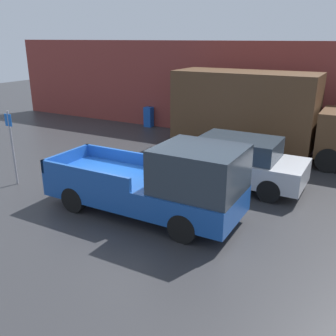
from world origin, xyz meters
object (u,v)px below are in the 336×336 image
(car, at_px, (236,161))
(delivery_truck, at_px, (257,112))
(parking_sign, at_px, (12,144))
(pickup_truck, at_px, (159,183))
(newspaper_box, at_px, (149,117))

(car, xyz_separation_m, delivery_truck, (-0.51, 3.94, 0.98))
(delivery_truck, xyz_separation_m, parking_sign, (-6.05, -7.53, -0.40))
(car, bearing_deg, pickup_truck, -106.71)
(pickup_truck, height_order, newspaper_box, pickup_truck)
(pickup_truck, height_order, parking_sign, parking_sign)
(car, height_order, newspaper_box, car)
(pickup_truck, xyz_separation_m, parking_sign, (-5.54, -0.24, 0.42))
(pickup_truck, relative_size, car, 1.22)
(delivery_truck, bearing_deg, newspaper_box, 162.36)
(car, bearing_deg, parking_sign, -151.23)
(pickup_truck, distance_m, car, 3.51)
(newspaper_box, bearing_deg, parking_sign, -86.01)
(newspaper_box, bearing_deg, pickup_truck, -56.60)
(pickup_truck, xyz_separation_m, car, (1.01, 3.36, -0.16))
(parking_sign, bearing_deg, pickup_truck, 2.46)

